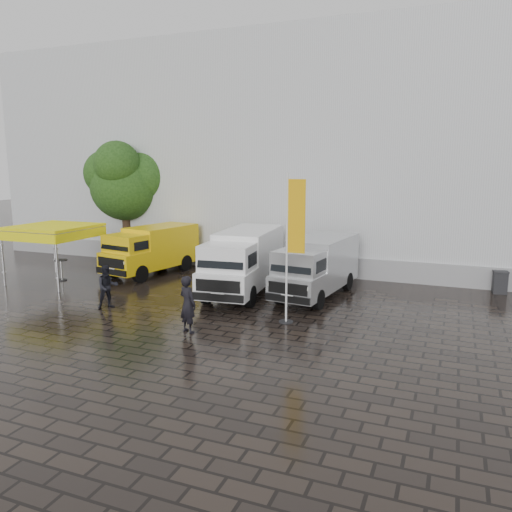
% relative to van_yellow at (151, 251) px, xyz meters
% --- Properties ---
extents(ground, '(120.00, 120.00, 0.00)m').
position_rel_van_yellow_xyz_m(ground, '(7.74, -5.14, -1.18)').
color(ground, black).
rests_on(ground, ground).
extents(exhibition_hall, '(44.00, 16.00, 12.00)m').
position_rel_van_yellow_xyz_m(exhibition_hall, '(9.74, 10.86, 4.82)').
color(exhibition_hall, silver).
rests_on(exhibition_hall, ground).
extents(hall_plinth, '(44.00, 0.15, 1.00)m').
position_rel_van_yellow_xyz_m(hall_plinth, '(9.74, 2.81, -0.68)').
color(hall_plinth, gray).
rests_on(hall_plinth, ground).
extents(van_yellow, '(2.87, 5.37, 2.35)m').
position_rel_van_yellow_xyz_m(van_yellow, '(0.00, 0.00, 0.00)').
color(van_yellow, yellow).
rests_on(van_yellow, ground).
extents(van_white, '(2.60, 6.23, 2.63)m').
position_rel_van_yellow_xyz_m(van_white, '(5.77, -1.78, 0.14)').
color(van_white, white).
rests_on(van_white, ground).
extents(van_silver, '(2.47, 5.69, 2.39)m').
position_rel_van_yellow_xyz_m(van_silver, '(8.76, -1.10, 0.02)').
color(van_silver, silver).
rests_on(van_silver, ground).
extents(canopy_tent, '(3.32, 3.32, 2.65)m').
position_rel_van_yellow_xyz_m(canopy_tent, '(-3.24, -3.05, 1.31)').
color(canopy_tent, silver).
rests_on(canopy_tent, ground).
extents(flagpole, '(0.88, 0.50, 5.14)m').
position_rel_van_yellow_xyz_m(flagpole, '(8.91, -4.88, 1.70)').
color(flagpole, black).
rests_on(flagpole, ground).
extents(tree, '(3.87, 3.97, 6.94)m').
position_rel_van_yellow_xyz_m(tree, '(-3.60, 3.00, 3.28)').
color(tree, black).
rests_on(tree, ground).
extents(cocktail_table, '(0.60, 0.60, 1.00)m').
position_rel_van_yellow_xyz_m(cocktail_table, '(-3.17, -2.77, -0.68)').
color(cocktail_table, black).
rests_on(cocktail_table, ground).
extents(wheelie_bin, '(0.63, 0.63, 0.97)m').
position_rel_van_yellow_xyz_m(wheelie_bin, '(15.89, 2.32, -0.69)').
color(wheelie_bin, black).
rests_on(wheelie_bin, ground).
extents(person_front, '(0.81, 0.68, 1.89)m').
position_rel_van_yellow_xyz_m(person_front, '(6.09, -7.07, -0.23)').
color(person_front, black).
rests_on(person_front, ground).
extents(person_tent, '(1.00, 1.02, 1.66)m').
position_rel_van_yellow_xyz_m(person_tent, '(1.84, -5.72, -0.35)').
color(person_tent, black).
rests_on(person_tent, ground).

